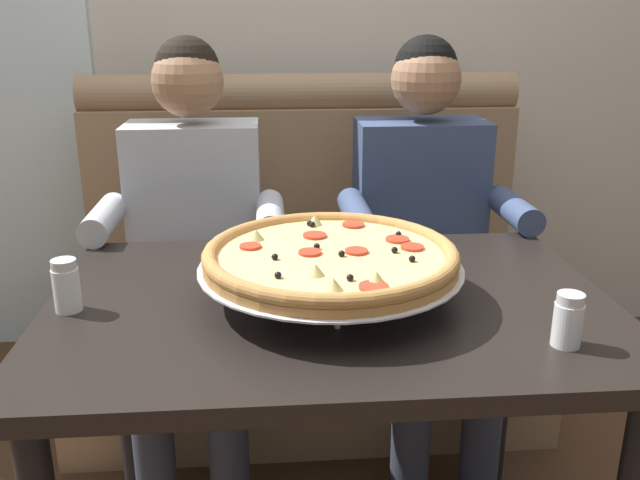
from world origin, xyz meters
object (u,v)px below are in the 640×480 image
(dining_table, at_px, (330,339))
(shaker_oregano, at_px, (67,289))
(booth_bench, at_px, (306,291))
(pizza, at_px, (330,257))
(diner_left, at_px, (194,232))
(shaker_pepper_flakes, at_px, (568,324))
(diner_right, at_px, (425,227))

(dining_table, distance_m, shaker_oregano, 0.56)
(booth_bench, distance_m, pizza, 0.99)
(booth_bench, bearing_deg, shaker_oregano, -120.94)
(diner_left, xyz_separation_m, shaker_oregano, (-0.19, -0.64, 0.09))
(shaker_pepper_flakes, bearing_deg, diner_right, 93.79)
(shaker_oregano, bearing_deg, pizza, 2.29)
(shaker_oregano, bearing_deg, shaker_pepper_flakes, -13.62)
(booth_bench, relative_size, shaker_oregano, 14.15)
(dining_table, relative_size, diner_left, 0.94)
(shaker_pepper_flakes, bearing_deg, pizza, 148.42)
(diner_left, bearing_deg, dining_table, -60.19)
(diner_right, bearing_deg, booth_bench, 142.90)
(pizza, distance_m, shaker_pepper_flakes, 0.48)
(diner_right, bearing_deg, shaker_oregano, -144.55)
(shaker_oregano, bearing_deg, diner_right, 35.45)
(pizza, bearing_deg, shaker_pepper_flakes, -31.58)
(dining_table, relative_size, diner_right, 0.94)
(dining_table, xyz_separation_m, pizza, (-0.00, 0.00, 0.19))
(dining_table, bearing_deg, shaker_pepper_flakes, -31.52)
(diner_left, bearing_deg, diner_right, 0.00)
(booth_bench, relative_size, dining_table, 1.30)
(dining_table, relative_size, shaker_pepper_flakes, 11.77)
(diner_left, xyz_separation_m, shaker_pepper_flakes, (0.76, -0.87, 0.08))
(booth_bench, height_order, shaker_oregano, booth_bench)
(dining_table, bearing_deg, booth_bench, 90.00)
(diner_right, height_order, shaker_oregano, diner_right)
(diner_right, relative_size, pizza, 2.28)
(diner_right, height_order, shaker_pepper_flakes, diner_right)
(dining_table, xyz_separation_m, shaker_oregano, (-0.54, -0.02, 0.14))
(pizza, bearing_deg, diner_right, 60.14)
(shaker_pepper_flakes, bearing_deg, dining_table, 148.48)
(booth_bench, height_order, diner_right, diner_right)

